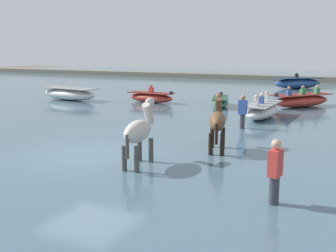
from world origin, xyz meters
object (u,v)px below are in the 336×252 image
object	(u,v)px
boat_near_port	(69,94)
boat_far_offshore	(151,97)
horse_lead_bay	(217,122)
horse_trailing_pinto	(139,132)
person_spectator_far	(242,114)
boat_far_inshore	(262,111)
boat_near_starboard	(220,102)
person_onlooker_left	(275,177)
boat_distant_east	(298,83)
boat_mid_outer	(301,100)

from	to	relation	value
boat_near_port	boat_far_offshore	bearing A→B (deg)	12.49
horse_lead_bay	horse_trailing_pinto	size ratio (longest dim) A/B	0.98
person_spectator_far	boat_far_inshore	bearing A→B (deg)	87.50
boat_near_starboard	person_onlooker_left	xyz separation A→B (m)	(5.57, -13.01, 0.30)
horse_trailing_pinto	boat_distant_east	size ratio (longest dim) A/B	0.51
horse_lead_bay	boat_near_port	bearing A→B (deg)	146.97
boat_far_inshore	person_spectator_far	world-z (taller)	person_spectator_far
person_onlooker_left	boat_distant_east	bearing A→B (deg)	97.69
horse_lead_bay	boat_mid_outer	size ratio (longest dim) A/B	0.55
boat_far_offshore	person_onlooker_left	distance (m)	16.20
boat_mid_outer	boat_near_port	distance (m)	13.67
boat_near_port	boat_near_starboard	distance (m)	9.45
boat_near_starboard	person_onlooker_left	world-z (taller)	person_onlooker_left
person_spectator_far	boat_near_starboard	bearing A→B (deg)	116.70
boat_far_offshore	boat_near_starboard	size ratio (longest dim) A/B	1.02
boat_far_inshore	person_spectator_far	distance (m)	2.82
person_onlooker_left	boat_mid_outer	bearing A→B (deg)	96.23
boat_far_offshore	boat_near_starboard	world-z (taller)	boat_far_offshore
boat_distant_east	boat_mid_outer	xyz separation A→B (m)	(1.86, -10.97, -0.08)
horse_lead_bay	boat_distant_east	world-z (taller)	horse_lead_bay
boat_near_port	person_spectator_far	size ratio (longest dim) A/B	2.57
boat_far_inshore	person_spectator_far	xyz separation A→B (m)	(-0.12, -2.81, 0.22)
horse_lead_bay	person_spectator_far	distance (m)	3.81
boat_near_port	person_spectator_far	world-z (taller)	person_spectator_far
horse_lead_bay	boat_distant_east	distance (m)	22.16
boat_distant_east	boat_mid_outer	world-z (taller)	boat_distant_east
boat_near_starboard	boat_near_port	bearing A→B (deg)	-172.38
boat_distant_east	boat_mid_outer	distance (m)	11.13
horse_trailing_pinto	boat_distant_east	distance (m)	24.60
boat_mid_outer	boat_distant_east	bearing A→B (deg)	99.64
boat_near_starboard	person_spectator_far	world-z (taller)	person_spectator_far
boat_far_offshore	person_onlooker_left	size ratio (longest dim) A/B	1.81
horse_lead_bay	person_onlooker_left	size ratio (longest dim) A/B	1.23
boat_mid_outer	boat_far_offshore	xyz separation A→B (m)	(-8.19, -1.92, -0.05)
boat_distant_east	boat_mid_outer	bearing A→B (deg)	-80.36
horse_lead_bay	boat_near_port	distance (m)	14.87
boat_far_inshore	person_onlooker_left	xyz separation A→B (m)	(2.65, -10.26, 0.22)
boat_mid_outer	boat_far_inshore	world-z (taller)	boat_mid_outer
boat_mid_outer	person_onlooker_left	xyz separation A→B (m)	(1.62, -14.82, 0.20)
boat_near_port	boat_mid_outer	bearing A→B (deg)	12.94
boat_near_port	person_spectator_far	distance (m)	12.91
horse_trailing_pinto	boat_near_starboard	xyz separation A→B (m)	(-1.79, 11.82, -0.64)
boat_distant_east	boat_far_inshore	size ratio (longest dim) A/B	1.18
horse_trailing_pinto	boat_near_starboard	world-z (taller)	horse_trailing_pinto
horse_lead_bay	boat_distant_east	bearing A→B (deg)	92.60
horse_lead_bay	person_onlooker_left	xyz separation A→B (m)	(2.48, -3.66, -0.31)
horse_trailing_pinto	boat_near_starboard	size ratio (longest dim) A/B	0.70
boat_far_offshore	person_spectator_far	world-z (taller)	person_spectator_far
boat_distant_east	person_onlooker_left	world-z (taller)	boat_distant_east
boat_far_offshore	boat_near_port	bearing A→B (deg)	-167.51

